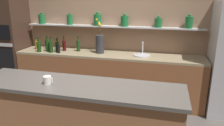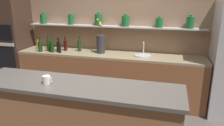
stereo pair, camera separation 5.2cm
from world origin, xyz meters
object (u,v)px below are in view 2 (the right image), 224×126
Objects in this scene: bottle_wine_10 at (65,45)px; bottle_sauce_9 at (58,45)px; bottle_wine_8 at (40,46)px; coffee_mug at (47,80)px; bottle_sauce_0 at (60,49)px; flower_vase at (101,44)px; sink_fixture at (143,55)px; bottle_wine_2 at (49,45)px; bottle_oil_1 at (38,45)px; bottle_wine_7 at (59,47)px; bottle_oil_5 at (58,45)px; bottle_wine_3 at (79,46)px; bottle_wine_4 at (52,47)px; oven_tower at (12,42)px; bottle_spirit_6 at (48,44)px.

bottle_sauce_9 is at bearing 153.45° from bottle_wine_10.
bottle_wine_8 is 0.39m from bottle_sauce_9.
bottle_wine_10 is at bearing 111.03° from coffee_mug.
bottle_sauce_0 reaches higher than bottle_sauce_9.
sink_fixture is at bearing -0.05° from flower_vase.
bottle_wine_2 is at bearing -107.24° from bottle_sauce_9.
bottle_oil_1 is 0.62m from bottle_wine_10.
flower_vase is at bearing 8.35° from bottle_wine_7.
bottle_oil_5 reaches higher than bottle_oil_1.
bottle_wine_10 is (0.44, 0.21, 0.00)m from bottle_wine_8.
flower_vase is 0.91m from bottle_oil_5.
bottle_wine_2 is at bearing -174.00° from flower_vase.
bottle_wine_3 is 0.52m from bottle_wine_4.
sink_fixture is 2.05m from coffee_mug.
bottle_wine_10 reaches higher than coffee_mug.
flower_vase reaches higher than bottle_oil_1.
oven_tower reaches higher than bottle_wine_10.
bottle_oil_1 is 1.41× the size of bottle_sauce_9.
bottle_wine_2 is at bearing -176.62° from sink_fixture.
bottle_wine_7 is (-0.05, 0.07, 0.03)m from bottle_sauce_0.
bottle_spirit_6 is 0.28m from bottle_wine_8.
bottle_wine_4 reaches higher than bottle_wine_8.
flower_vase is 1.37m from bottle_oil_1.
bottle_spirit_6 is at bearing 145.63° from bottle_sauce_0.
bottle_wine_3 is at bearing 2.10° from oven_tower.
bottle_sauce_9 is (-1.77, 0.13, 0.04)m from sink_fixture.
bottle_wine_7 is at bearing -5.33° from oven_tower.
bottle_wine_3 reaches higher than bottle_spirit_6.
oven_tower is 1.08m from bottle_oil_5.
oven_tower is 6.38× the size of bottle_wine_2.
bottle_wine_8 is (-0.36, -0.07, 0.00)m from bottle_wine_7.
bottle_wine_8 is at bearing -170.75° from flower_vase.
oven_tower is at bearing -177.90° from bottle_wine_3.
bottle_wine_10 is at bearing -9.74° from bottle_spirit_6.
bottle_oil_5 is 0.16m from bottle_wine_10.
bottle_wine_2 is (0.33, -0.12, 0.03)m from bottle_oil_1.
bottle_wine_7 is at bearing -30.88° from bottle_spirit_6.
coffee_mug is at bearing -90.67° from flower_vase.
flower_vase is 2.90× the size of bottle_oil_1.
bottle_spirit_6 is (-0.41, 0.28, 0.03)m from bottle_sauce_0.
sink_fixture is 1.63m from bottle_wine_7.
bottle_wine_8 is (-0.14, -0.08, -0.02)m from bottle_wine_2.
bottle_wine_10 reaches higher than bottle_sauce_0.
oven_tower is 2.71m from coffee_mug.
sink_fixture is at bearing 5.53° from bottle_wine_8.
oven_tower is at bearing -178.61° from bottle_wine_10.
bottle_oil_1 is 0.27m from bottle_wine_8.
bottle_wine_3 reaches higher than sink_fixture.
bottle_wine_7 is 2.64× the size of coffee_mug.
bottle_wine_10 is at bearing 84.83° from bottle_sauce_0.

